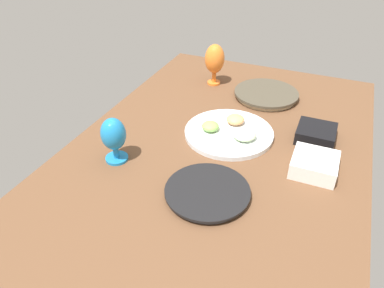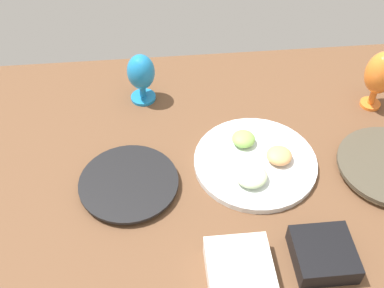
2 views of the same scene
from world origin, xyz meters
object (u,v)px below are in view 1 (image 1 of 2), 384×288
(fruit_platter, at_px, (230,132))
(square_bowl_white, at_px, (314,164))
(square_bowl_black, at_px, (316,133))
(dinner_plate_right, at_px, (266,94))
(hurricane_glass_orange, at_px, (215,60))
(dinner_plate_left, at_px, (207,192))
(hurricane_glass_blue, at_px, (114,136))

(fruit_platter, xyz_separation_m, square_bowl_white, (-0.10, -0.32, 0.02))
(square_bowl_black, bearing_deg, fruit_platter, 107.72)
(dinner_plate_right, distance_m, hurricane_glass_orange, 0.29)
(dinner_plate_left, height_order, square_bowl_white, square_bowl_white)
(hurricane_glass_blue, distance_m, square_bowl_black, 0.74)
(dinner_plate_left, bearing_deg, fruit_platter, 6.90)
(fruit_platter, height_order, square_bowl_black, fruit_platter)
(hurricane_glass_orange, xyz_separation_m, square_bowl_black, (-0.31, -0.52, -0.09))
(square_bowl_white, bearing_deg, square_bowl_black, 5.60)
(fruit_platter, height_order, hurricane_glass_orange, hurricane_glass_orange)
(dinner_plate_left, bearing_deg, hurricane_glass_orange, 18.70)
(dinner_plate_right, distance_m, square_bowl_white, 0.53)
(hurricane_glass_blue, xyz_separation_m, square_bowl_white, (0.20, -0.64, -0.07))
(dinner_plate_left, relative_size, hurricane_glass_orange, 1.35)
(dinner_plate_left, xyz_separation_m, square_bowl_white, (0.25, -0.28, 0.02))
(dinner_plate_left, height_order, dinner_plate_right, dinner_plate_right)
(dinner_plate_right, bearing_deg, dinner_plate_left, 178.91)
(hurricane_glass_orange, bearing_deg, dinner_plate_left, -161.30)
(fruit_platter, xyz_separation_m, hurricane_glass_blue, (-0.30, 0.31, 0.08))
(dinner_plate_right, bearing_deg, square_bowl_white, -149.71)
(dinner_plate_left, xyz_separation_m, square_bowl_black, (0.44, -0.26, 0.02))
(dinner_plate_left, distance_m, square_bowl_white, 0.37)
(hurricane_glass_orange, relative_size, hurricane_glass_blue, 1.20)
(hurricane_glass_blue, height_order, square_bowl_white, hurricane_glass_blue)
(dinner_plate_right, relative_size, fruit_platter, 0.85)
(dinner_plate_left, bearing_deg, square_bowl_black, -30.63)
(square_bowl_white, bearing_deg, hurricane_glass_orange, 46.67)
(dinner_plate_right, height_order, hurricane_glass_orange, hurricane_glass_orange)
(dinner_plate_left, relative_size, square_bowl_black, 1.90)
(fruit_platter, bearing_deg, square_bowl_white, -107.38)
(dinner_plate_right, height_order, square_bowl_white, square_bowl_white)
(hurricane_glass_orange, height_order, hurricane_glass_blue, hurricane_glass_orange)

